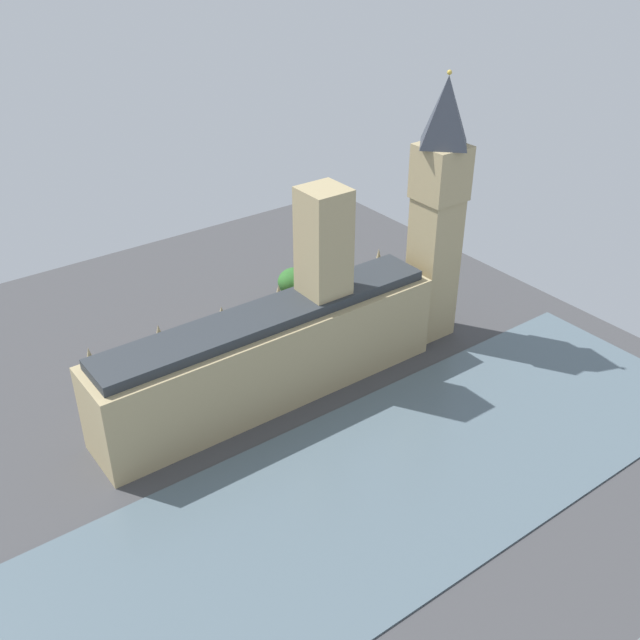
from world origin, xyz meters
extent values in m
plane|color=#424244|center=(0.00, 0.00, 0.00)|extent=(128.99, 128.99, 0.00)
cube|color=slate|center=(-29.33, 0.00, 0.12)|extent=(35.40, 116.09, 0.25)
cube|color=tan|center=(-2.00, 0.00, 7.18)|extent=(11.00, 58.99, 14.37)
cube|color=tan|center=(-2.00, -10.62, 16.70)|extent=(6.83, 6.83, 33.41)
cube|color=#2D3338|center=(-2.00, 0.00, 15.17)|extent=(8.36, 56.63, 1.60)
cone|color=tan|center=(3.10, -26.55, 15.77)|extent=(1.20, 1.20, 2.81)
cone|color=tan|center=(3.10, -15.93, 15.34)|extent=(1.20, 1.20, 1.94)
cone|color=tan|center=(3.10, -5.31, 15.50)|extent=(1.20, 1.20, 2.27)
cone|color=tan|center=(3.10, 5.31, 15.30)|extent=(1.20, 1.20, 1.87)
cone|color=tan|center=(3.10, 15.93, 15.56)|extent=(1.20, 1.20, 2.39)
cone|color=tan|center=(3.10, 26.55, 15.58)|extent=(1.20, 1.20, 2.44)
cube|color=tan|center=(-2.43, -34.63, 13.16)|extent=(6.87, 6.87, 26.33)
cube|color=tan|center=(-2.43, -34.63, 30.97)|extent=(7.56, 7.56, 9.28)
cylinder|color=silver|center=(1.50, -34.63, 30.97)|extent=(0.25, 5.22, 5.22)
torus|color=black|center=(1.50, -34.63, 30.97)|extent=(0.24, 5.46, 5.46)
cylinder|color=silver|center=(-2.43, -38.56, 30.97)|extent=(5.22, 0.25, 5.22)
torus|color=black|center=(-2.43, -38.56, 30.97)|extent=(5.46, 0.24, 5.46)
pyramid|color=#383D47|center=(-2.43, -34.63, 41.17)|extent=(7.56, 7.56, 11.11)
sphere|color=gold|center=(-2.43, -34.63, 47.12)|extent=(0.80, 0.80, 0.80)
cube|color=black|center=(11.95, -22.21, 0.72)|extent=(2.00, 4.59, 0.75)
cube|color=black|center=(11.96, -22.44, 1.42)|extent=(1.64, 2.59, 0.65)
cylinder|color=black|center=(11.06, -20.79, 0.34)|extent=(0.27, 0.69, 0.68)
cylinder|color=black|center=(12.74, -20.73, 0.34)|extent=(0.27, 0.69, 0.68)
cylinder|color=black|center=(11.16, -23.69, 0.34)|extent=(0.27, 0.69, 0.68)
cylinder|color=black|center=(12.85, -23.63, 0.34)|extent=(0.27, 0.69, 0.68)
cube|color=navy|center=(13.11, -16.44, 0.72)|extent=(1.88, 4.31, 0.75)
cube|color=black|center=(13.11, -16.66, 1.42)|extent=(1.55, 2.43, 0.65)
cylinder|color=black|center=(12.34, -15.06, 0.34)|extent=(0.27, 0.69, 0.68)
cylinder|color=black|center=(13.95, -15.10, 0.34)|extent=(0.27, 0.69, 0.68)
cylinder|color=black|center=(12.27, -17.79, 0.34)|extent=(0.27, 0.69, 0.68)
cylinder|color=black|center=(13.89, -17.83, 0.34)|extent=(0.27, 0.69, 0.68)
cube|color=#B7B7BC|center=(8.99, -11.02, 0.72)|extent=(2.10, 4.42, 0.75)
cube|color=black|center=(9.00, -11.24, 1.42)|extent=(1.69, 2.50, 0.65)
cylinder|color=black|center=(8.07, -9.69, 0.34)|extent=(0.29, 0.69, 0.68)
cylinder|color=black|center=(9.76, -9.59, 0.34)|extent=(0.29, 0.69, 0.68)
cylinder|color=black|center=(8.22, -12.45, 0.34)|extent=(0.29, 0.69, 0.68)
cylinder|color=black|center=(9.92, -12.36, 0.34)|extent=(0.29, 0.69, 0.68)
cube|color=red|center=(9.38, -0.64, 2.65)|extent=(3.07, 10.62, 4.20)
cube|color=black|center=(9.38, -0.64, 2.73)|extent=(3.10, 10.22, 0.70)
cylinder|color=black|center=(8.03, 2.96, 0.55)|extent=(0.41, 1.12, 1.10)
cylinder|color=black|center=(10.33, 3.09, 0.55)|extent=(0.41, 1.12, 1.10)
cylinder|color=black|center=(8.43, -4.38, 0.55)|extent=(0.41, 1.12, 1.10)
cylinder|color=black|center=(10.73, -4.25, 0.55)|extent=(0.41, 1.12, 1.10)
cube|color=#B20C0F|center=(9.50, 12.69, 2.65)|extent=(2.99, 10.61, 4.20)
cube|color=black|center=(9.50, 12.69, 2.73)|extent=(3.03, 10.21, 0.70)
cylinder|color=black|center=(10.82, 9.07, 0.55)|extent=(0.40, 1.12, 1.10)
cylinder|color=black|center=(8.52, 8.96, 0.55)|extent=(0.40, 1.12, 1.10)
cylinder|color=black|center=(10.48, 16.41, 0.55)|extent=(0.40, 1.12, 1.10)
cylinder|color=black|center=(8.18, 16.30, 0.55)|extent=(0.40, 1.12, 1.10)
cube|color=gold|center=(10.31, 21.94, 0.72)|extent=(1.93, 4.54, 0.75)
cube|color=black|center=(10.31, 22.16, 1.42)|extent=(1.61, 2.55, 0.65)
cylinder|color=black|center=(11.19, 20.50, 0.34)|extent=(0.26, 0.68, 0.68)
cylinder|color=black|center=(9.46, 20.48, 0.34)|extent=(0.26, 0.68, 0.68)
cylinder|color=black|center=(11.16, 23.39, 0.34)|extent=(0.26, 0.68, 0.68)
cylinder|color=black|center=(9.44, 23.38, 0.34)|extent=(0.26, 0.68, 0.68)
cylinder|color=black|center=(5.28, 23.29, 0.64)|extent=(0.45, 0.45, 1.29)
sphere|color=beige|center=(5.28, 23.29, 1.41)|extent=(0.25, 0.25, 0.25)
cube|color=navy|center=(5.55, 23.28, 0.71)|extent=(0.11, 0.30, 0.23)
cylinder|color=maroon|center=(5.09, 19.07, 0.62)|extent=(0.58, 0.58, 1.25)
sphere|color=beige|center=(5.09, 19.07, 1.37)|extent=(0.24, 0.24, 0.24)
cube|color=gray|center=(5.30, 18.91, 0.69)|extent=(0.26, 0.29, 0.22)
cylinder|color=maroon|center=(5.39, 22.45, 0.67)|extent=(0.63, 0.63, 1.34)
sphere|color=tan|center=(5.39, 22.45, 1.46)|extent=(0.26, 0.26, 0.26)
cube|color=gray|center=(5.20, 22.66, 0.73)|extent=(0.30, 0.28, 0.24)
cylinder|color=brown|center=(20.78, -28.28, 2.27)|extent=(0.56, 0.56, 4.53)
ellipsoid|color=#235623|center=(20.78, -28.28, 6.84)|extent=(6.14, 6.14, 5.22)
cylinder|color=brown|center=(18.48, -18.00, 2.39)|extent=(0.56, 0.56, 4.78)
ellipsoid|color=#2D6628|center=(18.48, -18.00, 6.59)|extent=(4.80, 4.80, 4.08)
cylinder|color=brown|center=(18.68, -19.01, 1.92)|extent=(0.56, 0.56, 3.84)
ellipsoid|color=#2D6628|center=(18.68, -19.01, 6.24)|extent=(6.41, 6.41, 5.45)
cylinder|color=black|center=(19.00, -23.93, 2.67)|extent=(0.18, 0.18, 5.34)
sphere|color=#F2EAC6|center=(19.00, -23.93, 5.62)|extent=(0.56, 0.56, 0.56)
camera|label=1|loc=(-85.86, 51.97, 72.85)|focal=41.61mm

